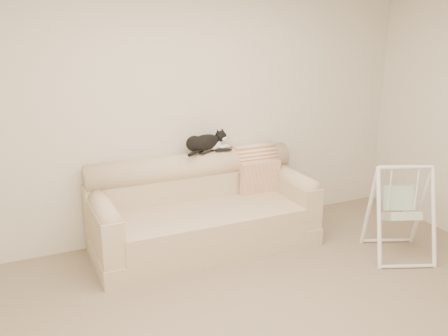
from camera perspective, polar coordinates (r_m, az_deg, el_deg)
name	(u,v)px	position (r m, az deg, el deg)	size (l,w,h in m)	color
ground_plane	(286,330)	(3.92, 7.15, -17.88)	(5.00, 5.00, 0.00)	#756752
room_shell	(295,129)	(3.30, 8.12, 4.45)	(5.04, 4.04, 2.60)	beige
sofa	(202,212)	(5.02, -2.57, -5.04)	(2.20, 0.93, 0.90)	tan
remote_a	(207,151)	(5.09, -2.00, 1.92)	(0.18, 0.12, 0.03)	black
remote_b	(223,150)	(5.16, -0.07, 2.09)	(0.17, 0.06, 0.02)	black
tuxedo_cat	(205,142)	(5.08, -2.16, 2.94)	(0.53, 0.34, 0.21)	black
throw_blanket	(254,162)	(5.38, 3.46, 0.67)	(0.45, 0.38, 0.58)	#BB5D34
baby_swing	(401,211)	(5.05, 19.53, -4.63)	(0.74, 0.76, 0.92)	white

